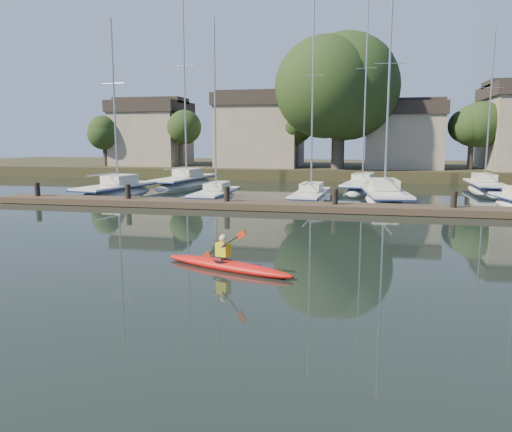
% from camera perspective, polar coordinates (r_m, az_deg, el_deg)
% --- Properties ---
extents(ground, '(160.00, 160.00, 0.00)m').
position_cam_1_polar(ground, '(14.10, -6.84, -7.17)').
color(ground, black).
rests_on(ground, ground).
extents(kayak, '(4.48, 2.19, 1.46)m').
position_cam_1_polar(kayak, '(15.01, -3.38, -5.43)').
color(kayak, red).
rests_on(kayak, ground).
extents(dock, '(34.00, 2.00, 1.80)m').
position_cam_1_polar(dock, '(27.42, 2.71, 1.18)').
color(dock, '#433126').
rests_on(dock, ground).
extents(sailboat_0, '(3.65, 8.59, 13.21)m').
position_cam_1_polar(sailboat_0, '(36.06, -15.67, 2.04)').
color(sailboat_0, silver).
rests_on(sailboat_0, ground).
extents(sailboat_1, '(1.87, 7.56, 12.36)m').
position_cam_1_polar(sailboat_1, '(32.19, -4.67, 1.64)').
color(sailboat_1, silver).
rests_on(sailboat_1, ground).
extents(sailboat_2, '(2.28, 8.08, 13.24)m').
position_cam_1_polar(sailboat_2, '(31.67, 6.21, 1.50)').
color(sailboat_2, silver).
rests_on(sailboat_2, ground).
extents(sailboat_3, '(3.28, 9.16, 14.45)m').
position_cam_1_polar(sailboat_3, '(31.93, 14.49, 1.24)').
color(sailboat_3, silver).
rests_on(sailboat_3, ground).
extents(sailboat_5, '(3.46, 10.27, 16.67)m').
position_cam_1_polar(sailboat_5, '(42.18, -8.08, 3.25)').
color(sailboat_5, silver).
rests_on(sailboat_5, ground).
extents(sailboat_6, '(3.53, 9.96, 15.52)m').
position_cam_1_polar(sailboat_6, '(39.41, 11.97, 2.79)').
color(sailboat_6, silver).
rests_on(sailboat_6, ground).
extents(sailboat_7, '(2.22, 8.14, 13.10)m').
position_cam_1_polar(sailboat_7, '(41.25, 24.65, 2.42)').
color(sailboat_7, silver).
rests_on(sailboat_7, ground).
extents(shore, '(90.00, 25.25, 12.75)m').
position_cam_1_polar(shore, '(53.17, 9.22, 8.09)').
color(shore, '#2B3219').
rests_on(shore, ground).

